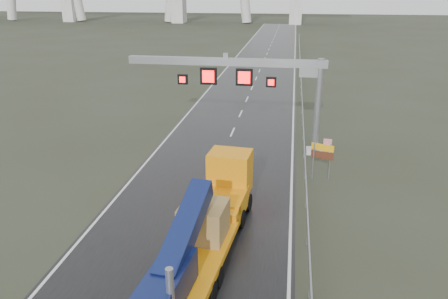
% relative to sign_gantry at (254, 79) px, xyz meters
% --- Properties ---
extents(ground, '(400.00, 400.00, 0.00)m').
position_rel_sign_gantry_xyz_m(ground, '(-2.10, -17.99, -5.61)').
color(ground, '#2C2E20').
rests_on(ground, ground).
extents(road, '(11.00, 200.00, 0.02)m').
position_rel_sign_gantry_xyz_m(road, '(-2.10, 22.01, -5.60)').
color(road, black).
rests_on(road, ground).
extents(guardrail, '(0.20, 140.00, 1.40)m').
position_rel_sign_gantry_xyz_m(guardrail, '(4.00, 12.01, -4.91)').
color(guardrail, slate).
rests_on(guardrail, ground).
extents(sign_gantry, '(14.90, 1.20, 7.42)m').
position_rel_sign_gantry_xyz_m(sign_gantry, '(0.00, 0.00, 0.00)').
color(sign_gantry, '#B7B8B3').
rests_on(sign_gantry, ground).
extents(heavy_haul_truck, '(4.14, 17.68, 4.12)m').
position_rel_sign_gantry_xyz_m(heavy_haul_truck, '(-0.96, -15.92, -4.02)').
color(heavy_haul_truck, orange).
rests_on(heavy_haul_truck, ground).
extents(exit_sign_pair, '(1.41, 0.61, 2.55)m').
position_rel_sign_gantry_xyz_m(exit_sign_pair, '(5.00, -5.02, -3.83)').
color(exit_sign_pair, gray).
rests_on(exit_sign_pair, ground).
extents(striped_barrier, '(0.65, 0.39, 1.06)m').
position_rel_sign_gantry_xyz_m(striped_barrier, '(5.77, 0.22, -5.08)').
color(striped_barrier, red).
rests_on(striped_barrier, ground).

